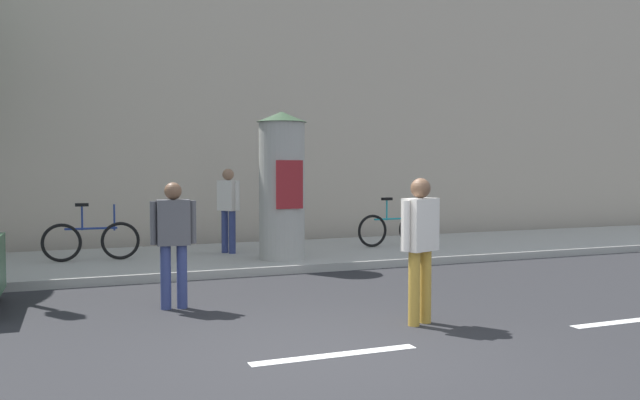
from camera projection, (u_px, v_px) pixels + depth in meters
name	position (u px, v px, depth m)	size (l,w,h in m)	color
ground_plane	(335.00, 355.00, 6.71)	(80.00, 80.00, 0.00)	#232326
sidewalk_curb	(196.00, 260.00, 13.19)	(36.00, 4.00, 0.15)	#9E9B93
lane_markings	(335.00, 355.00, 6.71)	(25.80, 0.16, 0.01)	silver
building_backdrop	(156.00, 73.00, 17.61)	(36.00, 5.00, 8.84)	#B7A893
poster_column	(282.00, 185.00, 12.66)	(0.96, 0.96, 2.82)	#9E9B93
pedestrian_with_backpack	(173.00, 235.00, 8.89)	(0.61, 0.27, 1.71)	navy
pedestrian_with_bag	(420.00, 238.00, 8.00)	(0.59, 0.38, 1.78)	#B78C33
pedestrian_in_light_jacket	(228.00, 203.00, 13.56)	(0.42, 0.54, 1.74)	navy
bicycle_leaning	(393.00, 229.00, 14.85)	(1.77, 0.15, 1.09)	black
bicycle_upright	(91.00, 240.00, 12.47)	(1.77, 0.13, 1.09)	black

